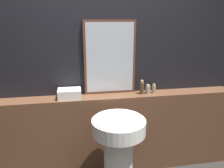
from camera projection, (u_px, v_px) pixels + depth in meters
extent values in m
cube|color=black|center=(104.00, 64.00, 2.42)|extent=(8.00, 0.06, 2.50)
cube|color=brown|center=(107.00, 134.00, 2.51)|extent=(2.98, 0.22, 0.93)
cylinder|color=white|center=(118.00, 167.00, 2.10)|extent=(0.27, 0.27, 0.73)
cylinder|color=white|center=(119.00, 126.00, 1.98)|extent=(0.49, 0.49, 0.13)
torus|color=white|center=(119.00, 120.00, 1.97)|extent=(0.48, 0.48, 0.02)
cube|color=#563323|center=(110.00, 58.00, 2.36)|extent=(0.56, 0.03, 0.80)
cube|color=#B2BCC6|center=(110.00, 58.00, 2.36)|extent=(0.51, 0.02, 0.75)
cube|color=silver|center=(69.00, 94.00, 2.30)|extent=(0.24, 0.18, 0.10)
cylinder|color=#4C3823|center=(142.00, 88.00, 2.42)|extent=(0.04, 0.04, 0.13)
cylinder|color=tan|center=(142.00, 81.00, 2.40)|extent=(0.03, 0.03, 0.03)
cylinder|color=gray|center=(148.00, 90.00, 2.44)|extent=(0.05, 0.05, 0.08)
cylinder|color=tan|center=(148.00, 85.00, 2.43)|extent=(0.04, 0.04, 0.02)
cylinder|color=gray|center=(154.00, 89.00, 2.45)|extent=(0.04, 0.04, 0.09)
cylinder|color=tan|center=(154.00, 85.00, 2.44)|extent=(0.03, 0.03, 0.02)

